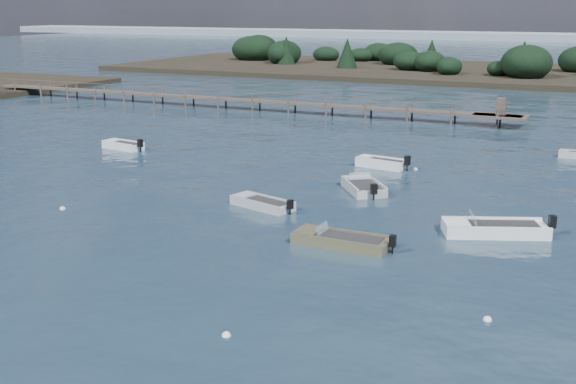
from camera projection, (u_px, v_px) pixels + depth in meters
The scene contains 13 objects.
ground at pixel (481, 108), 79.41m from camera, with size 400.00×400.00×0.00m, color #172837.
dinghy_extra_a at pixel (363, 189), 43.77m from camera, with size 3.70×4.07×1.27m.
tender_far_grey at pixel (123, 147), 56.80m from camera, with size 3.89×1.94×1.23m.
dinghy_mid_grey at pixel (262, 205), 40.29m from camera, with size 4.18×2.46×1.04m.
dinghy_mid_white_b at pixel (495, 231), 35.50m from camera, with size 5.42×3.67×1.34m.
dinghy_mid_white_a at pixel (341, 243), 33.87m from camera, with size 4.92×1.78×1.15m.
tender_far_white at pixel (381, 165), 50.30m from camera, with size 3.95×1.92×1.33m.
buoy_b at pixel (487, 320), 25.84m from camera, with size 0.32×0.32×0.32m, color white.
buoy_c at pixel (63, 209), 39.99m from camera, with size 0.32×0.32×0.32m, color white.
buoy_e at pixel (415, 170), 49.59m from camera, with size 0.32×0.32×0.32m, color white.
buoy_extra_a at pixel (226, 336), 24.61m from camera, with size 0.32×0.32×0.32m, color white.
jetty at pixel (256, 101), 77.75m from camera, with size 64.50×3.20×3.40m.
distant_haze at pixel (324, 37), 265.51m from camera, with size 280.00×20.00×2.40m, color gray.
Camera 1 is at (14.90, -20.66, 10.91)m, focal length 45.00 mm.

